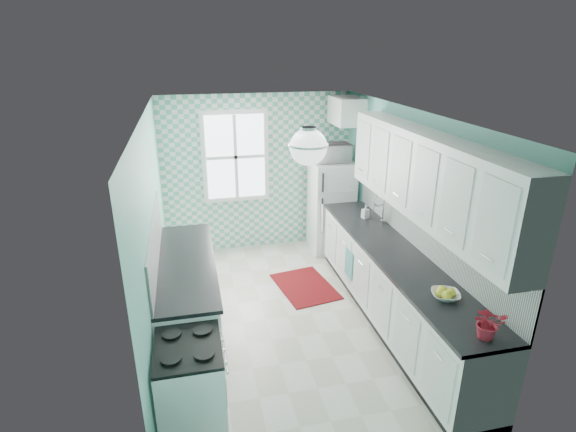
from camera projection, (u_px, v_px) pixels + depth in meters
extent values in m
cube|color=silver|center=(289.00, 317.00, 5.62)|extent=(3.00, 4.40, 0.02)
cube|color=white|center=(289.00, 113.00, 4.72)|extent=(3.00, 4.40, 0.02)
cube|color=#6FBFAE|center=(258.00, 173.00, 7.18)|extent=(3.00, 0.02, 2.50)
cube|color=#6FBFAE|center=(359.00, 339.00, 3.16)|extent=(3.00, 0.02, 2.50)
cube|color=#6FBFAE|center=(153.00, 236.00, 4.86)|extent=(0.02, 4.40, 2.50)
cube|color=#6FBFAE|center=(409.00, 214.00, 5.48)|extent=(0.02, 4.40, 2.50)
cube|color=#5DB598|center=(258.00, 174.00, 7.16)|extent=(3.00, 0.01, 2.50)
cube|color=white|center=(235.00, 157.00, 6.96)|extent=(1.04, 0.05, 1.44)
cube|color=white|center=(236.00, 157.00, 6.94)|extent=(0.90, 0.02, 1.30)
cube|color=white|center=(423.00, 230.00, 5.13)|extent=(0.02, 3.60, 0.51)
cube|color=white|center=(155.00, 243.00, 4.81)|extent=(0.02, 2.15, 0.51)
cube|color=white|center=(426.00, 177.00, 4.67)|extent=(0.33, 3.20, 0.90)
cube|color=white|center=(346.00, 110.00, 6.74)|extent=(0.40, 0.74, 0.40)
cylinder|color=silver|center=(309.00, 129.00, 4.00)|extent=(0.14, 0.14, 0.04)
cylinder|color=silver|center=(309.00, 137.00, 4.02)|extent=(0.02, 0.02, 0.12)
sphere|color=white|center=(308.00, 147.00, 4.06)|extent=(0.34, 0.34, 0.34)
cube|color=white|center=(394.00, 290.00, 5.34)|extent=(0.60, 3.60, 0.90)
cube|color=black|center=(396.00, 255.00, 5.17)|extent=(0.63, 3.60, 0.04)
cube|color=white|center=(188.00, 300.00, 5.14)|extent=(0.60, 2.15, 0.90)
cube|color=black|center=(186.00, 263.00, 4.98)|extent=(0.63, 2.15, 0.04)
cube|color=silver|center=(331.00, 207.00, 7.21)|extent=(0.64, 0.61, 1.48)
cube|color=silver|center=(338.00, 192.00, 6.81)|extent=(0.63, 0.01, 0.02)
cube|color=silver|center=(323.00, 182.00, 6.68)|extent=(0.03, 0.03, 0.30)
cube|color=silver|center=(322.00, 215.00, 6.86)|extent=(0.03, 0.03, 0.54)
cube|color=silver|center=(191.00, 386.00, 3.88)|extent=(0.55, 0.70, 0.83)
cube|color=black|center=(188.00, 346.00, 3.73)|extent=(0.55, 0.70, 0.03)
cube|color=black|center=(224.00, 376.00, 3.92)|extent=(0.01, 0.46, 0.28)
cube|color=silver|center=(368.00, 226.00, 5.97)|extent=(0.55, 0.46, 0.12)
cylinder|color=silver|center=(383.00, 211.00, 5.94)|extent=(0.02, 0.02, 0.30)
torus|color=silver|center=(379.00, 198.00, 5.86)|extent=(0.16, 0.02, 0.16)
cube|color=#620716|center=(305.00, 286.00, 6.30)|extent=(0.85, 1.10, 0.02)
cube|color=#67B19A|center=(349.00, 264.00, 5.91)|extent=(0.03, 0.26, 0.38)
imported|color=white|center=(445.00, 295.00, 4.24)|extent=(0.34, 0.34, 0.07)
imported|color=#AE070D|center=(489.00, 323.00, 3.63)|extent=(0.32, 0.30, 0.28)
imported|color=#87ADC0|center=(365.00, 212.00, 6.16)|extent=(0.10, 0.10, 0.19)
imported|color=white|center=(333.00, 153.00, 6.89)|extent=(0.52, 0.36, 0.28)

